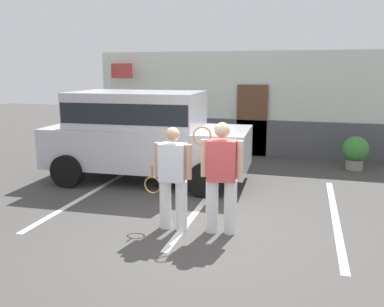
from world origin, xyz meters
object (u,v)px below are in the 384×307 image
object	(u,v)px
parked_suv	(144,131)
tennis_player_woman	(221,176)
flag_pole	(116,89)
potted_plant_by_porch	(355,151)
tennis_player_man	(173,178)

from	to	relation	value
parked_suv	tennis_player_woman	size ratio (longest dim) A/B	2.64
parked_suv	flag_pole	size ratio (longest dim) A/B	1.69
potted_plant_by_porch	flag_pole	bearing A→B (deg)	173.94
parked_suv	tennis_player_woman	distance (m)	3.51
parked_suv	tennis_player_woman	xyz separation A→B (m)	(2.36, -2.59, -0.22)
flag_pole	tennis_player_woman	bearing A→B (deg)	-51.53
tennis_player_woman	potted_plant_by_porch	distance (m)	5.58
parked_suv	potted_plant_by_porch	world-z (taller)	parked_suv
tennis_player_woman	potted_plant_by_porch	world-z (taller)	tennis_player_woman
tennis_player_man	potted_plant_by_porch	distance (m)	6.01
parked_suv	tennis_player_man	world-z (taller)	parked_suv
tennis_player_man	potted_plant_by_porch	world-z (taller)	tennis_player_man
tennis_player_woman	parked_suv	bearing A→B (deg)	-52.57
tennis_player_man	tennis_player_woman	distance (m)	0.78
flag_pole	tennis_player_man	bearing A→B (deg)	-56.90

